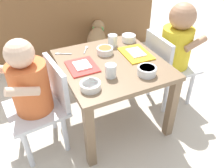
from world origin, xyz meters
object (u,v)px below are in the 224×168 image
seated_child_left (32,87)px  cereal_bowl_right_side (129,38)px  veggie_bowl_far (90,86)px  seated_child_right (175,45)px  dog (97,40)px  food_tray_right (136,53)px  water_cup_right (113,41)px  water_cup_left (111,71)px  dining_table (112,73)px  cereal_bowl_left_side (105,50)px  food_tray_left (82,66)px  veggie_bowl_near (147,71)px  spoon_by_left_tray (86,49)px  spoon_by_right_tray (61,54)px

seated_child_left → cereal_bowl_right_side: size_ratio=7.63×
veggie_bowl_far → seated_child_right: bearing=16.2°
seated_child_left → dog: size_ratio=1.58×
dog → food_tray_right: (-0.03, -0.68, 0.21)m
water_cup_right → dog: bearing=79.1°
water_cup_left → water_cup_right: water_cup_right is taller
dining_table → cereal_bowl_left_side: (0.01, 0.11, 0.09)m
seated_child_right → water_cup_left: size_ratio=10.21×
seated_child_right → cereal_bowl_right_side: 0.29m
food_tray_left → cereal_bowl_left_side: 0.19m
seated_child_right → veggie_bowl_near: seated_child_right is taller
cereal_bowl_left_side → spoon_by_left_tray: cereal_bowl_left_side is taller
cereal_bowl_left_side → veggie_bowl_near: 0.31m
food_tray_left → spoon_by_right_tray: food_tray_left is taller
dining_table → cereal_bowl_right_side: 0.30m
seated_child_right → veggie_bowl_near: bearing=-149.8°
cereal_bowl_left_side → veggie_bowl_far: (-0.20, -0.28, -0.00)m
seated_child_left → dog: (0.63, 0.73, -0.19)m
spoon_by_left_tray → water_cup_left: bearing=-88.2°
seated_child_left → food_tray_right: size_ratio=3.14×
cereal_bowl_right_side → water_cup_right: bearing=-174.8°
dog → cereal_bowl_left_side: bearing=-107.4°
seated_child_right → cereal_bowl_right_side: size_ratio=7.91×
dog → veggie_bowl_far: veggie_bowl_far is taller
veggie_bowl_near → spoon_by_right_tray: (-0.33, 0.40, -0.02)m
seated_child_right → food_tray_left: bearing=178.6°
water_cup_left → cereal_bowl_left_side: water_cup_left is taller
seated_child_left → veggie_bowl_far: 0.28m
water_cup_right → spoon_by_left_tray: bearing=172.9°
food_tray_right → water_cup_left: bearing=-147.7°
dining_table → seated_child_left: size_ratio=0.88×
dining_table → food_tray_right: size_ratio=2.76×
cereal_bowl_left_side → spoon_by_right_tray: cereal_bowl_left_side is taller
food_tray_right → spoon_by_left_tray: 0.30m
spoon_by_left_tray → dog: bearing=61.5°
seated_child_right → veggie_bowl_near: (-0.33, -0.19, 0.01)m
dog → water_cup_left: size_ratio=6.22×
dining_table → veggie_bowl_far: 0.28m
water_cup_left → seated_child_right: bearing=14.6°
water_cup_left → veggie_bowl_near: bearing=-19.8°
water_cup_right → cereal_bowl_left_side: water_cup_right is taller
water_cup_left → cereal_bowl_right_side: (0.28, 0.32, -0.01)m
water_cup_left → spoon_by_right_tray: water_cup_left is taller
dog → water_cup_left: bearing=-107.4°
food_tray_left → spoon_by_left_tray: food_tray_left is taller
dog → cereal_bowl_right_side: (0.02, -0.51, 0.22)m
food_tray_right → cereal_bowl_right_side: 0.18m
seated_child_left → water_cup_right: (0.53, 0.21, 0.04)m
cereal_bowl_right_side → spoon_by_left_tray: size_ratio=0.95×
dog → water_cup_left: water_cup_left is taller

